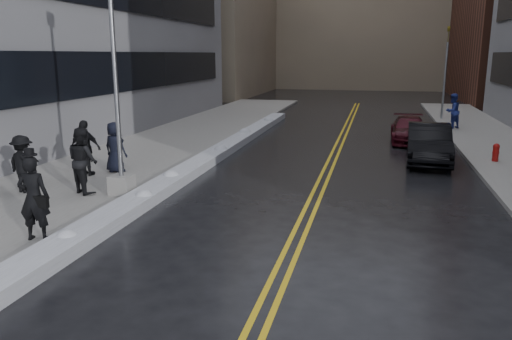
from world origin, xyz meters
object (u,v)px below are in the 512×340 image
Objects in this scene: pedestrian_d at (85,148)px; pedestrian_fedora at (34,198)px; lamppost at (118,118)px; pedestrian_east at (452,111)px; car_maroon at (409,130)px; fire_hydrant at (496,152)px; traffic_signal at (445,69)px; pedestrian_b at (83,160)px; pedestrian_e at (23,164)px; car_black at (429,143)px; pedestrian_c at (115,147)px.

pedestrian_fedora is at bearing 111.81° from pedestrian_d.
lamppost is 3.42m from pedestrian_d.
pedestrian_fedora reaches higher than pedestrian_d.
pedestrian_east reaches higher than pedestrian_fedora.
lamppost is 1.74× the size of car_maroon.
pedestrian_east is (14.24, 15.34, 0.02)m from pedestrian_d.
traffic_signal reaches higher than fire_hydrant.
pedestrian_b is at bearing 11.70° from pedestrian_east.
pedestrian_fedora is 6.41m from pedestrian_d.
pedestrian_e is at bearing 41.57° from pedestrian_b.
car_black is 4.92m from car_maroon.
pedestrian_b is 0.43× the size of car_black.
pedestrian_c is 12.50m from car_black.
pedestrian_c is 19.91m from pedestrian_east.
fire_hydrant is 2.63m from car_black.
pedestrian_e is at bearing -144.29° from car_black.
pedestrian_e reaches higher than car_maroon.
pedestrian_fedora is 19.15m from car_maroon.
pedestrian_d is (-2.43, 1.96, -1.39)m from lamppost.
lamppost is at bearing -145.73° from pedestrian_b.
pedestrian_d is at bearing -125.38° from traffic_signal.
fire_hydrant is at bearing 51.56° from pedestrian_east.
pedestrian_d is (-2.39, 5.95, -0.01)m from pedestrian_fedora.
pedestrian_d is 0.41× the size of car_black.
pedestrian_east reaches higher than fire_hydrant.
pedestrian_e is (-14.89, -22.48, -2.35)m from traffic_signal.
fire_hydrant is 15.78m from pedestrian_b.
car_maroon is at bearing -129.25° from pedestrian_fedora.
pedestrian_fedora is at bearing -90.57° from lamppost.
lamppost reaches higher than fire_hydrant.
pedestrian_c is (-1.63, 6.63, -0.08)m from pedestrian_fedora.
pedestrian_fedora is at bearing 117.62° from pedestrian_c.
lamppost is 4.12× the size of pedestrian_c.
pedestrian_b reaches higher than pedestrian_c.
pedestrian_e is at bearing -151.15° from fire_hydrant.
car_maroon is at bearing 122.97° from fire_hydrant.
pedestrian_d is at bearing 5.69° from pedestrian_east.
pedestrian_east is 0.42× the size of car_black.
lamppost is 1.58× the size of car_black.
pedestrian_d is (-14.73, -6.04, 0.59)m from fire_hydrant.
pedestrian_fedora reaches higher than pedestrian_c.
fire_hydrant is at bearing -146.25° from pedestrian_fedora.
pedestrian_c is at bearing -138.10° from pedestrian_d.
car_black is (11.35, 5.24, -0.28)m from pedestrian_c.
pedestrian_c is 1.03× the size of pedestrian_e.
lamppost is 1.83m from pedestrian_b.
lamppost is 1.27× the size of traffic_signal.
pedestrian_east is at bearing 55.69° from lamppost.
traffic_signal is at bearing 83.95° from car_black.
lamppost reaches higher than car_black.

